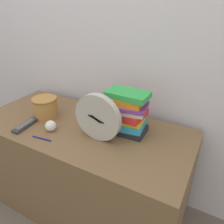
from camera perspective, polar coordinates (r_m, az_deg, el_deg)
The scene contains 8 objects.
wall_back at distance 1.52m, azimuth -0.40°, elevation 19.30°, with size 6.00×0.04×2.40m.
desk at distance 1.60m, azimuth -7.24°, elevation -14.62°, with size 1.38×0.62×0.70m.
desk_clock at distance 1.19m, azimuth -3.77°, elevation -1.48°, with size 0.28×0.04×0.28m.
book_stack at distance 1.27m, azimuth 3.99°, elevation -0.16°, with size 0.25×0.21×0.26m.
basket at distance 1.52m, azimuth -17.02°, elevation 1.34°, with size 0.17×0.17×0.14m.
tv_remote at distance 1.47m, azimuth -21.67°, elevation -3.23°, with size 0.07×0.19×0.02m.
crumpled_paper_ball at distance 1.37m, azimuth -15.73°, elevation -3.50°, with size 0.07×0.07×0.07m.
pen at distance 1.32m, azimuth -17.91°, elevation -6.58°, with size 0.13×0.02×0.01m.
Camera 1 is at (0.74, -0.62, 1.42)m, focal length 35.00 mm.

